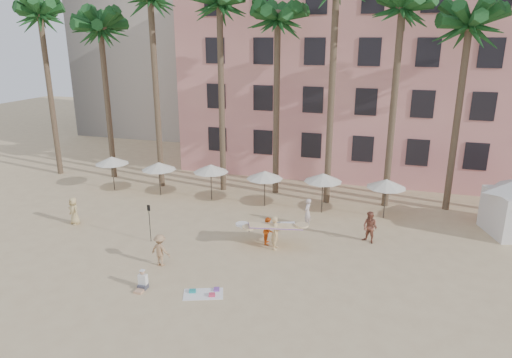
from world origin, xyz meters
The scene contains 10 objects.
ground centered at (0.00, 0.00, 0.00)m, with size 120.00×120.00×0.00m, color #D1B789.
pink_hotel centered at (7.00, 26.00, 8.00)m, with size 35.00×14.00×16.00m, color #FAA398.
palm_row centered at (0.51, 15.00, 12.97)m, with size 44.40×5.40×16.30m.
umbrella_row centered at (-3.00, 12.50, 2.33)m, with size 22.50×2.70×2.73m.
beach_towel centered at (-0.49, 0.71, 0.03)m, with size 2.04×1.57×0.14m.
carrier_yellow centered at (1.42, 6.18, 1.06)m, with size 2.98×1.82×1.91m.
carrier_white centered at (0.86, 6.73, 0.86)m, with size 3.05×1.29×1.57m.
beachgoers centered at (-1.40, 6.23, 0.88)m, with size 18.90×8.00×1.85m.
paddle centered at (-5.65, 5.02, 1.41)m, with size 0.18×0.04×2.23m.
seated_man centered at (-3.41, 0.27, 0.32)m, with size 0.41×0.72×0.93m.
Camera 1 is at (7.10, -16.12, 11.18)m, focal length 32.00 mm.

